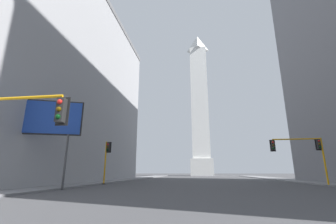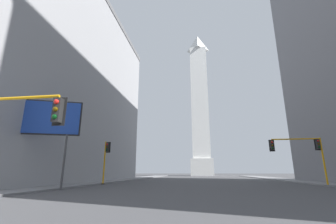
% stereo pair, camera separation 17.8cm
% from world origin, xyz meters
% --- Properties ---
extents(sidewalk_left, '(5.00, 102.16, 0.15)m').
position_xyz_m(sidewalk_left, '(-14.92, 30.65, 0.07)').
color(sidewalk_left, slate).
rests_on(sidewalk_left, ground_plane).
extents(sidewalk_right, '(5.00, 102.16, 0.15)m').
position_xyz_m(sidewalk_right, '(14.92, 30.65, 0.07)').
color(sidewalk_right, slate).
rests_on(sidewalk_right, ground_plane).
extents(building_left, '(21.38, 47.40, 30.37)m').
position_xyz_m(building_left, '(-26.00, 26.23, 15.19)').
color(building_left, '#9E9EA0').
rests_on(building_left, ground_plane).
extents(obelisk, '(8.25, 8.25, 58.75)m').
position_xyz_m(obelisk, '(0.00, 85.13, 27.92)').
color(obelisk, silver).
rests_on(obelisk, ground_plane).
extents(traffic_light_mid_left, '(0.80, 0.53, 5.15)m').
position_xyz_m(traffic_light_mid_left, '(-12.15, 24.95, 3.40)').
color(traffic_light_mid_left, orange).
rests_on(traffic_light_mid_left, ground_plane).
extents(traffic_light_mid_right, '(5.55, 0.52, 5.11)m').
position_xyz_m(traffic_light_mid_right, '(10.73, 24.70, 3.91)').
color(traffic_light_mid_right, orange).
rests_on(traffic_light_mid_right, ground_plane).
extents(billboard_sign, '(6.09, 2.40, 7.63)m').
position_xyz_m(billboard_sign, '(-14.07, 15.27, 5.91)').
color(billboard_sign, '#3F3F42').
rests_on(billboard_sign, ground_plane).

